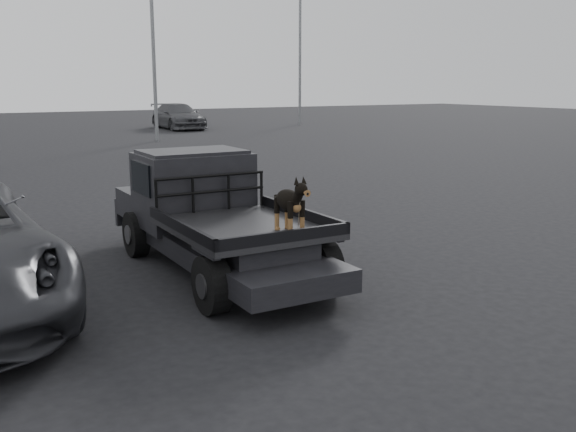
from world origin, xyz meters
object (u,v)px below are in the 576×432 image
dog (289,205)px  floodlight_mid (152,5)px  floodlight_far (300,13)px  distant_car_b (178,116)px  flatbed_ute (217,242)px

dog → floodlight_mid: (6.14, 23.74, 5.22)m
floodlight_mid → floodlight_far: 14.89m
dog → floodlight_far: size_ratio=0.05×
distant_car_b → floodlight_mid: 10.43m
flatbed_ute → distant_car_b: 31.62m
dog → distant_car_b: 33.08m
flatbed_ute → distant_car_b: bearing=70.6°
dog → distant_car_b: dog is taller
floodlight_far → floodlight_mid: bearing=-149.5°
distant_car_b → flatbed_ute: bearing=-108.3°
floodlight_far → distant_car_b: bearing=178.7°
flatbed_ute → distant_car_b: (10.48, 29.83, 0.33)m
distant_car_b → floodlight_mid: bearing=-116.3°
flatbed_ute → floodlight_mid: floodlight_mid is taller
flatbed_ute → floodlight_far: floodlight_far is taller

